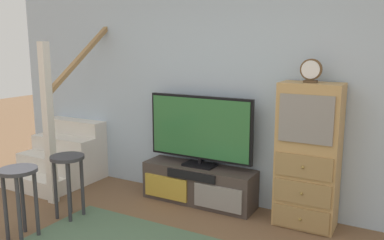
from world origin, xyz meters
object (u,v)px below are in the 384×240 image
object	(u,v)px
side_cabinet	(308,156)
bar_stool_near	(19,186)
television	(200,129)
desk_clock	(311,71)
bar_stool_far	(68,171)
media_console	(199,185)

from	to	relation	value
side_cabinet	bar_stool_near	xyz separation A→B (m)	(-2.21, -1.55, -0.20)
television	desk_clock	xyz separation A→B (m)	(1.18, -0.03, 0.68)
bar_stool_far	bar_stool_near	bearing A→B (deg)	-94.45
television	bar_stool_near	size ratio (longest dim) A/B	1.83
desk_clock	bar_stool_far	size ratio (longest dim) A/B	0.34
television	bar_stool_far	xyz separation A→B (m)	(-0.98, -1.01, -0.35)
media_console	bar_stool_near	size ratio (longest dim) A/B	1.93
bar_stool_near	bar_stool_far	distance (m)	0.55
bar_stool_near	side_cabinet	bearing A→B (deg)	34.94
desk_clock	bar_stool_near	bearing A→B (deg)	-145.17
television	bar_stool_near	bearing A→B (deg)	-123.30
desk_clock	side_cabinet	bearing A→B (deg)	49.84
television	bar_stool_far	world-z (taller)	television
media_console	desk_clock	world-z (taller)	desk_clock
side_cabinet	bar_stool_near	distance (m)	2.71
television	side_cabinet	xyz separation A→B (m)	(1.19, -0.01, -0.14)
bar_stool_near	desk_clock	bearing A→B (deg)	34.83
media_console	side_cabinet	distance (m)	1.29
desk_clock	bar_stool_near	size ratio (longest dim) A/B	0.33
television	side_cabinet	distance (m)	1.20
television	bar_stool_far	bearing A→B (deg)	-134.09
media_console	side_cabinet	size ratio (longest dim) A/B	0.92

